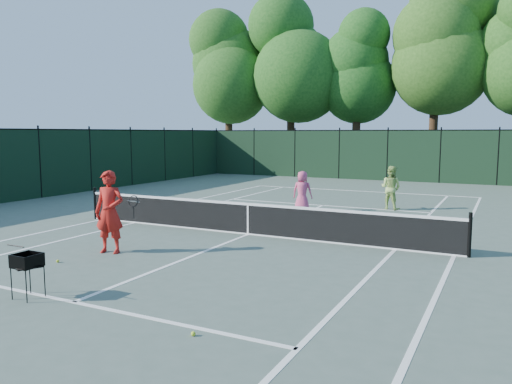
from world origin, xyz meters
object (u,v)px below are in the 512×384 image
at_px(player_pink, 302,191).
at_px(loose_ball_midcourt, 58,261).
at_px(player_green, 391,188).
at_px(coach, 110,212).
at_px(loose_ball_near_cart, 193,334).
at_px(ball_hopper, 27,261).

height_order(player_pink, loose_ball_midcourt, player_pink).
height_order(player_pink, player_green, player_green).
xyz_separation_m(coach, loose_ball_near_cart, (4.58, -3.26, -0.96)).
bearing_deg(player_pink, loose_ball_midcourt, 70.94).
distance_m(coach, player_pink, 8.24).
height_order(coach, ball_hopper, coach).
height_order(player_pink, ball_hopper, player_pink).
bearing_deg(coach, player_pink, 63.94).
relative_size(ball_hopper, loose_ball_near_cart, 11.70).
distance_m(player_green, loose_ball_near_cart, 13.29).
distance_m(coach, player_green, 11.00).
height_order(player_green, ball_hopper, player_green).
xyz_separation_m(player_pink, ball_hopper, (-0.69, -11.23, -0.08)).
xyz_separation_m(ball_hopper, loose_ball_near_cart, (3.50, -0.07, -0.63)).
xyz_separation_m(player_pink, loose_ball_midcourt, (-2.17, -9.29, -0.71)).
distance_m(coach, loose_ball_midcourt, 1.62).
relative_size(player_pink, loose_ball_near_cart, 21.90).
bearing_deg(ball_hopper, loose_ball_midcourt, 150.84).
relative_size(player_pink, ball_hopper, 1.87).
xyz_separation_m(player_pink, loose_ball_near_cart, (2.81, -11.30, -0.71)).
bearing_deg(ball_hopper, player_pink, 109.96).
relative_size(player_pink, loose_ball_midcourt, 21.90).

